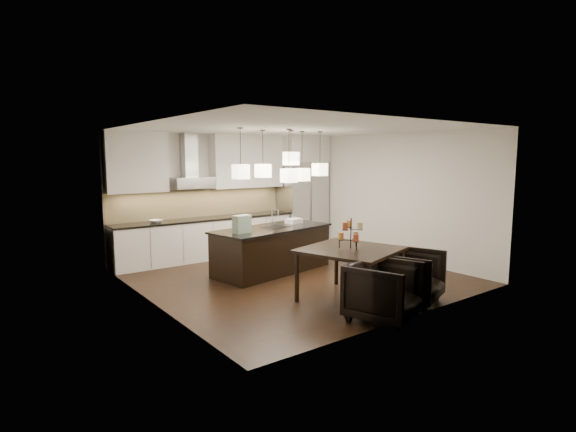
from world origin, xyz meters
TOP-DOWN VIEW (x-y plane):
  - floor at (0.00, 0.00)m, footprint 5.50×5.50m
  - ceiling at (0.00, 0.00)m, footprint 5.50×5.50m
  - wall_back at (0.00, 2.76)m, footprint 5.50×0.02m
  - wall_front at (0.00, -2.76)m, footprint 5.50×0.02m
  - wall_left at (-2.76, 0.00)m, footprint 0.02×5.50m
  - wall_right at (2.76, 0.00)m, footprint 0.02×5.50m
  - refrigerator at (2.10, 2.38)m, footprint 1.20×0.72m
  - fridge_panel at (2.10, 2.38)m, footprint 1.26×0.72m
  - lower_cabinets at (-0.62, 2.43)m, footprint 4.21×0.62m
  - countertop at (-0.62, 2.43)m, footprint 4.21×0.66m
  - backsplash at (-0.62, 2.73)m, footprint 4.21×0.02m
  - upper_cab_left at (-2.10, 2.57)m, footprint 1.25×0.35m
  - upper_cab_right at (0.55, 2.57)m, footprint 1.85×0.35m
  - hood_canopy at (-0.93, 2.48)m, footprint 0.90×0.52m
  - hood_chimney at (-0.93, 2.59)m, footprint 0.30×0.28m
  - fruit_bowl at (-1.80, 2.38)m, footprint 0.34×0.34m
  - island_body at (-0.12, 0.57)m, footprint 2.55×1.37m
  - island_top at (-0.12, 0.57)m, footprint 2.64×1.46m
  - faucet at (-0.04, 0.68)m, footprint 0.14×0.25m
  - tote_bag at (-0.93, 0.37)m, footprint 0.35×0.23m
  - food_container at (0.59, 0.78)m, footprint 0.36×0.29m
  - dining_table at (-0.13, -1.64)m, footprint 1.72×1.72m
  - candelabra at (-0.13, -1.64)m, footprint 0.50×0.50m
  - candle_a at (0.02, -1.59)m, footprint 0.10×0.10m
  - candle_b at (-0.24, -1.53)m, footprint 0.10×0.10m
  - candle_c at (-0.17, -1.79)m, footprint 0.10×0.10m
  - candle_d at (-0.04, -1.51)m, footprint 0.10×0.10m
  - candle_e at (-0.27, -1.66)m, footprint 0.10×0.10m
  - candle_f at (-0.07, -1.77)m, footprint 0.10×0.10m
  - armchair_left at (-0.41, -2.59)m, footprint 1.14×1.16m
  - armchair_right at (0.55, -2.30)m, footprint 1.14×1.16m
  - pendant_a at (-0.95, 0.36)m, footprint 0.24×0.24m
  - pendant_b at (-0.25, 0.69)m, footprint 0.24×0.24m
  - pendant_c at (0.31, 0.52)m, footprint 0.24×0.24m
  - pendant_d at (0.64, 0.58)m, footprint 0.24×0.24m
  - pendant_e at (1.02, 0.45)m, footprint 0.24×0.24m
  - pendant_f at (-0.03, 0.13)m, footprint 0.24×0.24m

SIDE VIEW (x-z plane):
  - floor at x=0.00m, z-range -0.02..0.00m
  - armchair_right at x=0.55m, z-range 0.00..0.83m
  - dining_table at x=-0.13m, z-range 0.00..0.83m
  - armchair_left at x=-0.41m, z-range 0.00..0.83m
  - island_body at x=-0.12m, z-range 0.00..0.85m
  - lower_cabinets at x=-0.62m, z-range 0.00..0.88m
  - island_top at x=-0.12m, z-range 0.85..0.89m
  - countertop at x=-0.62m, z-range 0.88..0.92m
  - food_container at x=0.59m, z-range 0.89..0.99m
  - fruit_bowl at x=-1.80m, z-range 0.92..0.98m
  - candle_a at x=0.02m, z-range 0.97..1.09m
  - candle_b at x=-0.24m, z-range 0.97..1.09m
  - candle_c at x=-0.17m, z-range 0.97..1.09m
  - tote_bag at x=-0.93m, z-range 0.89..1.22m
  - faucet at x=-0.04m, z-range 0.89..1.26m
  - refrigerator at x=2.10m, z-range 0.00..2.15m
  - candelabra at x=-0.13m, z-range 0.83..1.32m
  - candle_d at x=-0.04m, z-range 1.15..1.26m
  - candle_e at x=-0.27m, z-range 1.15..1.26m
  - candle_f at x=-0.07m, z-range 1.15..1.26m
  - backsplash at x=-0.62m, z-range 0.92..1.55m
  - wall_back at x=0.00m, z-range 0.00..2.80m
  - wall_front at x=0.00m, z-range 0.00..2.80m
  - wall_left at x=-2.76m, z-range 0.00..2.80m
  - wall_right at x=2.76m, z-range 0.00..2.80m
  - hood_canopy at x=-0.93m, z-range 1.60..1.84m
  - pendant_d at x=0.64m, z-range 1.79..2.05m
  - pendant_f at x=-0.03m, z-range 1.80..2.06m
  - pendant_b at x=-0.25m, z-range 1.88..2.14m
  - pendant_a at x=-0.95m, z-range 1.88..2.14m
  - pendant_e at x=1.02m, z-range 1.89..2.15m
  - upper_cab_left at x=-2.10m, z-range 1.55..2.80m
  - upper_cab_right at x=0.55m, z-range 1.55..2.80m
  - pendant_c at x=0.31m, z-range 2.12..2.38m
  - hood_chimney at x=-0.93m, z-range 1.84..2.80m
  - fridge_panel at x=2.10m, z-range 2.15..2.80m
  - ceiling at x=0.00m, z-range 2.80..2.82m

